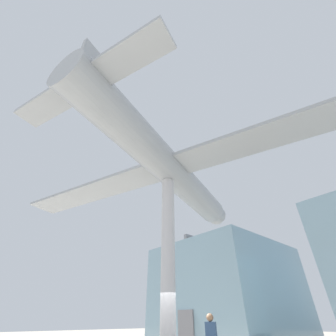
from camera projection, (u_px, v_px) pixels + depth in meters
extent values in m
cube|color=#7593A3|center=(227.00, 290.00, 23.83)|extent=(11.74, 12.61, 8.33)
cube|color=slate|center=(222.00, 247.00, 26.33)|extent=(0.36, 11.98, 0.60)
cube|color=slate|center=(186.00, 326.00, 18.71)|extent=(1.80, 0.12, 2.30)
cylinder|color=#B7B7BC|center=(168.00, 257.00, 9.78)|extent=(0.62, 0.62, 7.71)
cylinder|color=#93999E|center=(168.00, 168.00, 12.41)|extent=(6.25, 13.60, 1.71)
cube|color=#93999E|center=(168.00, 168.00, 12.41)|extent=(21.30, 9.15, 0.18)
cube|color=#93999E|center=(85.00, 83.00, 8.10)|extent=(6.95, 3.30, 0.18)
cube|color=#93999E|center=(91.00, 66.00, 8.73)|extent=(0.54, 1.10, 2.15)
cone|color=#93999E|center=(215.00, 214.00, 17.77)|extent=(1.72, 1.48, 1.45)
sphere|color=black|center=(218.00, 217.00, 18.28)|extent=(0.44, 0.44, 0.44)
cube|color=navy|center=(211.00, 332.00, 8.46)|extent=(0.46, 0.37, 0.67)
sphere|color=#936B4C|center=(210.00, 317.00, 8.72)|extent=(0.27, 0.27, 0.27)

